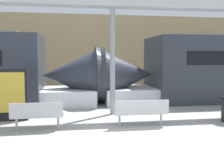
# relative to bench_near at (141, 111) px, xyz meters

# --- Properties ---
(ground_plane) EXTENTS (60.00, 60.00, 0.00)m
(ground_plane) POSITION_rel_bench_near_xyz_m (-0.49, -1.25, -0.49)
(ground_plane) COLOR #9E9B96
(station_wall) EXTENTS (56.00, 0.20, 5.00)m
(station_wall) POSITION_rel_bench_near_xyz_m (-0.49, 9.64, 2.01)
(station_wall) COLOR tan
(station_wall) RESTS_ON ground_plane
(bench_near) EXTENTS (1.67, 0.47, 0.83)m
(bench_near) POSITION_rel_bench_near_xyz_m (0.00, 0.00, 0.00)
(bench_near) COLOR #ADB2B7
(bench_near) RESTS_ON ground_plane
(bench_far) EXTENTS (1.49, 0.44, 0.83)m
(bench_far) POSITION_rel_bench_near_xyz_m (-3.12, 0.06, -0.00)
(bench_far) COLOR #ADB2B7
(bench_far) RESTS_ON ground_plane
(poster_board) EXTENTS (1.10, 0.07, 1.76)m
(poster_board) POSITION_rel_bench_near_xyz_m (-4.14, 1.29, 0.40)
(poster_board) COLOR black
(poster_board) RESTS_ON ground_plane
(support_column_near) EXTENTS (0.19, 0.19, 3.94)m
(support_column_near) POSITION_rel_bench_near_xyz_m (-0.62, 1.78, 1.49)
(support_column_near) COLOR gray
(support_column_near) RESTS_ON ground_plane
(canopy_beam) EXTENTS (28.00, 0.60, 0.28)m
(canopy_beam) POSITION_rel_bench_near_xyz_m (-0.62, 1.78, 3.60)
(canopy_beam) COLOR #B7B7BC
(canopy_beam) RESTS_ON support_column_near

